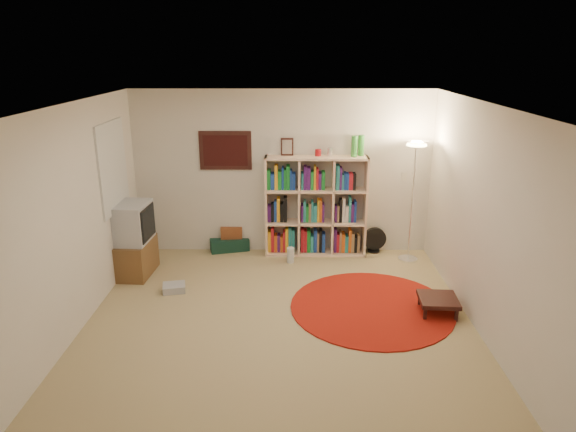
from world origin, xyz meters
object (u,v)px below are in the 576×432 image
Objects in this scene: side_table at (438,300)px; tv_stand at (132,241)px; suitcase at (229,243)px; bookshelf at (314,207)px; floor_fan at (374,240)px; floor_lamp at (415,162)px.

tv_stand is at bearing 164.32° from side_table.
tv_stand is 1.61m from suitcase.
bookshelf is at bearing 22.10° from tv_stand.
tv_stand is (-3.52, -0.84, 0.30)m from floor_fan.
side_table is at bearing -11.95° from tv_stand.
tv_stand reaches higher than suitcase.
suitcase is 3.46m from side_table.
bookshelf is 2.71× the size of suitcase.
floor_fan is at bearing 103.44° from side_table.
bookshelf reaches higher than tv_stand.
floor_lamp is 3.81× the size of side_table.
floor_lamp is 4.15m from tv_stand.
suitcase is (1.22, 0.97, -0.40)m from tv_stand.
floor_lamp is at bearing -12.05° from bookshelf.
floor_lamp is at bearing 90.01° from side_table.
suitcase is at bearing 142.94° from side_table.
floor_lamp is at bearing -24.03° from suitcase.
suitcase is (-2.29, 0.13, -0.11)m from floor_fan.
floor_lamp is 1.42m from floor_fan.
floor_lamp reaches higher than suitcase.
bookshelf is 3.86× the size of side_table.
floor_fan is at bearing 146.87° from floor_lamp.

